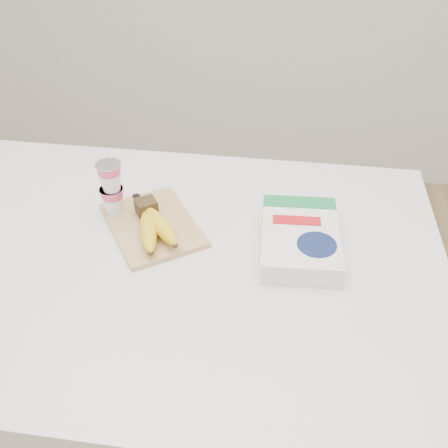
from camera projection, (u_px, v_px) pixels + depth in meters
name	position (u px, v px, depth m)	size (l,w,h in m)	color
room	(129.00, 114.00, 0.92)	(4.00, 4.00, 4.00)	tan
table	(163.00, 383.00, 1.44)	(1.34, 0.90, 1.01)	silver
cutting_board	(153.00, 225.00, 1.20)	(0.19, 0.26, 0.01)	tan
bananas	(153.00, 225.00, 1.15)	(0.15, 0.20, 0.06)	#382816
yogurt_stack	(111.00, 187.00, 1.18)	(0.06, 0.06, 0.14)	white
cereal_box	(300.00, 239.00, 1.13)	(0.19, 0.26, 0.06)	white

